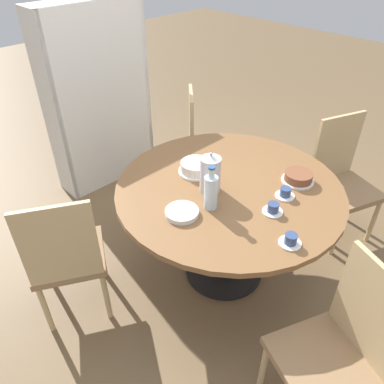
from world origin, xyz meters
name	(u,v)px	position (x,y,z in m)	size (l,w,h in m)	color
ground_plane	(223,270)	(0.00, 0.00, 0.00)	(14.00, 14.00, 0.00)	brown
dining_table	(228,206)	(0.00, 0.00, 0.60)	(1.41, 1.41, 0.76)	black
chair_a	(342,178)	(0.98, -0.30, 0.50)	(0.54, 0.54, 0.96)	tan
chair_b	(206,143)	(0.63, 0.81, 0.50)	(0.59, 0.59, 0.96)	tan
chair_c	(67,256)	(-0.93, 0.43, 0.50)	(0.57, 0.57, 0.96)	tan
chair_d	(338,349)	(-0.33, -0.97, 0.50)	(0.55, 0.55, 0.96)	tan
bookshelf	(100,101)	(0.13, 1.64, 0.79)	(0.94, 0.28, 1.60)	silver
coffee_pot	(210,173)	(-0.12, 0.06, 0.88)	(0.13, 0.13, 0.26)	silver
water_bottle	(211,191)	(-0.23, -0.06, 0.87)	(0.08, 0.08, 0.27)	silver
cake_main	(196,167)	(-0.04, 0.26, 0.80)	(0.23, 0.23, 0.07)	white
cake_second	(298,177)	(0.35, -0.27, 0.79)	(0.20, 0.20, 0.06)	white
cup_a	(273,209)	(-0.02, -0.34, 0.78)	(0.12, 0.12, 0.06)	white
cup_b	(291,240)	(-0.16, -0.55, 0.78)	(0.12, 0.12, 0.06)	white
cup_c	(285,193)	(0.16, -0.30, 0.78)	(0.12, 0.12, 0.06)	white
plate_stack	(182,212)	(-0.40, 0.01, 0.77)	(0.19, 0.19, 0.03)	white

